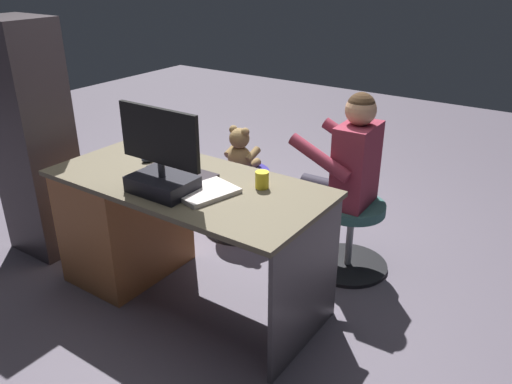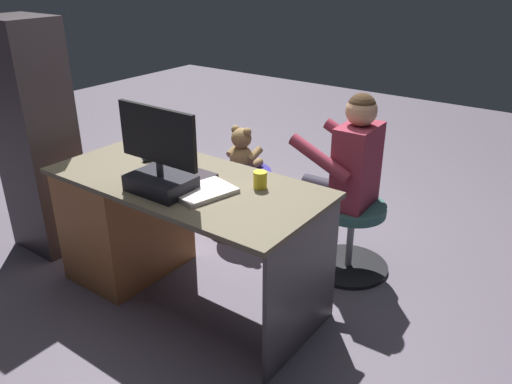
% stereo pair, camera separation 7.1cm
% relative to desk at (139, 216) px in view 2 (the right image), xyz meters
% --- Properties ---
extents(ground_plane, '(10.00, 10.00, 0.00)m').
position_rel_desk_xyz_m(ground_plane, '(-0.41, -0.41, -0.41)').
color(ground_plane, '#5C5462').
extents(desk, '(1.57, 0.73, 0.76)m').
position_rel_desk_xyz_m(desk, '(0.00, 0.00, 0.00)').
color(desk, brown).
rests_on(desk, ground_plane).
extents(monitor, '(0.50, 0.23, 0.44)m').
position_rel_desk_xyz_m(monitor, '(-0.41, 0.17, 0.49)').
color(monitor, black).
rests_on(monitor, desk).
extents(keyboard, '(0.42, 0.14, 0.02)m').
position_rel_desk_xyz_m(keyboard, '(-0.33, -0.07, 0.36)').
color(keyboard, black).
rests_on(keyboard, desk).
extents(computer_mouse, '(0.06, 0.10, 0.04)m').
position_rel_desk_xyz_m(computer_mouse, '(-0.04, -0.09, 0.37)').
color(computer_mouse, '#22262F').
rests_on(computer_mouse, desk).
extents(cup, '(0.07, 0.07, 0.09)m').
position_rel_desk_xyz_m(cup, '(-0.81, -0.15, 0.39)').
color(cup, yellow).
rests_on(cup, desk).
extents(tv_remote, '(0.07, 0.16, 0.02)m').
position_rel_desk_xyz_m(tv_remote, '(-0.14, -0.03, 0.36)').
color(tv_remote, black).
rests_on(tv_remote, desk).
extents(notebook_binder, '(0.29, 0.35, 0.02)m').
position_rel_desk_xyz_m(notebook_binder, '(-0.62, 0.07, 0.36)').
color(notebook_binder, silver).
rests_on(notebook_binder, desk).
extents(office_chair_teddy, '(0.55, 0.55, 0.46)m').
position_rel_desk_xyz_m(office_chair_teddy, '(-0.15, -0.85, -0.15)').
color(office_chair_teddy, black).
rests_on(office_chair_teddy, ground_plane).
extents(teddy_bear, '(0.23, 0.23, 0.33)m').
position_rel_desk_xyz_m(teddy_bear, '(-0.15, -0.86, 0.20)').
color(teddy_bear, '#957649').
rests_on(teddy_bear, office_chair_teddy).
extents(visitor_chair, '(0.52, 0.52, 0.46)m').
position_rel_desk_xyz_m(visitor_chair, '(-1.04, -0.82, -0.14)').
color(visitor_chair, black).
rests_on(visitor_chair, ground_plane).
extents(person, '(0.56, 0.48, 1.16)m').
position_rel_desk_xyz_m(person, '(-0.95, -0.82, 0.27)').
color(person, '#932F43').
rests_on(person, ground_plane).
extents(equipment_rack, '(0.44, 0.36, 1.54)m').
position_rel_desk_xyz_m(equipment_rack, '(0.81, 0.11, 0.36)').
color(equipment_rack, '#352E31').
rests_on(equipment_rack, ground_plane).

